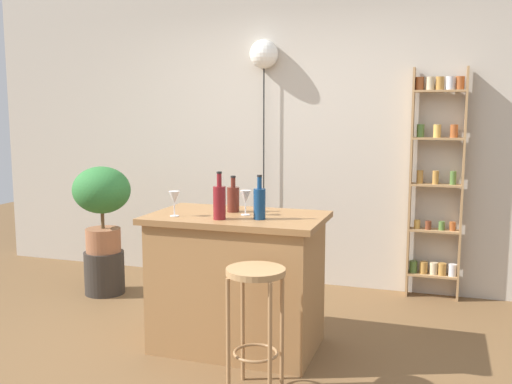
{
  "coord_description": "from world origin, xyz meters",
  "views": [
    {
      "loc": [
        1.29,
        -3.23,
        1.58
      ],
      "look_at": [
        0.05,
        0.55,
        1.03
      ],
      "focal_mm": 40.55,
      "sensor_mm": 36.0,
      "label": 1
    }
  ],
  "objects": [
    {
      "name": "potted_plant",
      "position": [
        -1.51,
        1.04,
        0.84
      ],
      "size": [
        0.51,
        0.46,
        0.75
      ],
      "color": "#935B3D",
      "rests_on": "plant_stool"
    },
    {
      "name": "wine_glass_center",
      "position": [
        -0.37,
        0.13,
        1.03
      ],
      "size": [
        0.07,
        0.07,
        0.16
      ],
      "color": "silver",
      "rests_on": "kitchen_counter"
    },
    {
      "name": "wine_glass_left",
      "position": [
        0.06,
        0.31,
        1.03
      ],
      "size": [
        0.07,
        0.07,
        0.16
      ],
      "color": "silver",
      "rests_on": "kitchen_counter"
    },
    {
      "name": "plant_stool",
      "position": [
        -1.51,
        1.04,
        0.19
      ],
      "size": [
        0.35,
        0.35,
        0.37
      ],
      "primitive_type": "cylinder",
      "color": "#2D2823",
      "rests_on": "ground"
    },
    {
      "name": "pendant_globe_light",
      "position": [
        -0.3,
        1.84,
        2.08
      ],
      "size": [
        0.26,
        0.26,
        2.23
      ],
      "color": "black",
      "rests_on": "ground"
    },
    {
      "name": "bottle_spirits_clear",
      "position": [
        -0.06,
        0.4,
        1.0
      ],
      "size": [
        0.08,
        0.08,
        0.25
      ],
      "color": "#5B2319",
      "rests_on": "kitchen_counter"
    },
    {
      "name": "bottle_wine_red",
      "position": [
        -0.05,
        0.11,
        1.02
      ],
      "size": [
        0.08,
        0.08,
        0.3
      ],
      "color": "maroon",
      "rests_on": "kitchen_counter"
    },
    {
      "name": "bottle_olive_oil",
      "position": [
        0.19,
        0.19,
        1.02
      ],
      "size": [
        0.08,
        0.08,
        0.28
      ],
      "color": "navy",
      "rests_on": "kitchen_counter"
    },
    {
      "name": "bar_stool",
      "position": [
        0.32,
        -0.28,
        0.53
      ],
      "size": [
        0.33,
        0.33,
        0.72
      ],
      "color": "#997047",
      "rests_on": "ground"
    },
    {
      "name": "kitchen_counter",
      "position": [
        0.0,
        0.3,
        0.46
      ],
      "size": [
        1.15,
        0.7,
        0.91
      ],
      "color": "#9E7042",
      "rests_on": "ground"
    },
    {
      "name": "back_wall",
      "position": [
        0.0,
        1.95,
        1.4
      ],
      "size": [
        6.4,
        0.1,
        2.8
      ],
      "primitive_type": "cube",
      "color": "#BCB2A3",
      "rests_on": "ground"
    },
    {
      "name": "spice_shelf",
      "position": [
        1.23,
        1.82,
        1.02
      ],
      "size": [
        0.44,
        0.13,
        1.95
      ],
      "color": "#A87F51",
      "rests_on": "ground"
    },
    {
      "name": "ground",
      "position": [
        0.0,
        0.0,
        0.0
      ],
      "size": [
        12.0,
        12.0,
        0.0
      ],
      "primitive_type": "plane",
      "color": "brown"
    }
  ]
}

